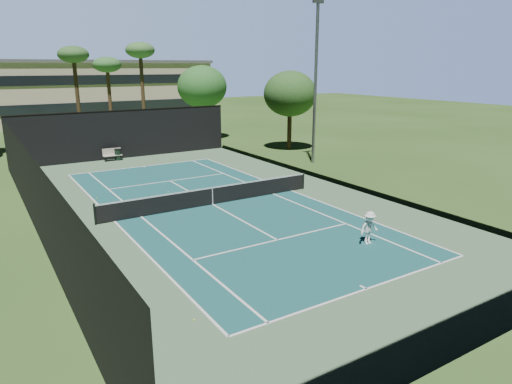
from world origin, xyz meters
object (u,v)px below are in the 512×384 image
at_px(tennis_net, 212,195).
at_px(tennis_ball_a, 194,320).
at_px(tennis_ball_d, 97,198).
at_px(tennis_ball_b, 208,201).
at_px(park_bench, 112,154).
at_px(trash_bin, 118,154).
at_px(player, 369,228).
at_px(tennis_ball_c, 168,192).

height_order(tennis_net, tennis_ball_a, tennis_net).
bearing_deg(tennis_ball_d, tennis_net, -42.26).
relative_size(tennis_ball_b, park_bench, 0.05).
xyz_separation_m(tennis_ball_a, tennis_ball_d, (0.72, 15.32, -0.00)).
bearing_deg(trash_bin, tennis_ball_a, -100.89).
distance_m(tennis_net, player, 9.39).
relative_size(tennis_ball_c, trash_bin, 0.07).
bearing_deg(tennis_ball_a, park_bench, 80.09).
distance_m(player, tennis_ball_d, 16.00).
bearing_deg(tennis_ball_d, trash_bin, 68.10).
relative_size(tennis_ball_b, tennis_ball_d, 1.14).
bearing_deg(trash_bin, tennis_ball_c, -91.10).
distance_m(player, trash_bin, 24.58).
distance_m(player, park_bench, 24.70).
bearing_deg(trash_bin, tennis_net, -86.43).
distance_m(tennis_ball_b, trash_bin, 14.74).
bearing_deg(park_bench, tennis_net, -84.78).
xyz_separation_m(player, tennis_ball_d, (-8.40, 13.59, -0.71)).
height_order(tennis_net, tennis_ball_c, tennis_net).
height_order(tennis_ball_d, park_bench, park_bench).
bearing_deg(tennis_ball_b, tennis_ball_c, 112.20).
distance_m(tennis_ball_c, tennis_ball_d, 4.17).
relative_size(player, tennis_ball_c, 22.94).
relative_size(tennis_net, tennis_ball_b, 177.26).
distance_m(tennis_net, park_bench, 15.50).
xyz_separation_m(tennis_ball_c, trash_bin, (0.22, 11.63, 0.45)).
bearing_deg(tennis_ball_b, trash_bin, 94.00).
relative_size(tennis_net, tennis_ball_d, 202.38).
height_order(tennis_ball_a, tennis_ball_d, tennis_ball_a).
height_order(tennis_net, player, player).
xyz_separation_m(tennis_net, tennis_ball_b, (0.07, 0.69, -0.52)).
distance_m(player, tennis_ball_a, 9.31).
bearing_deg(tennis_ball_a, tennis_ball_c, 71.58).
relative_size(tennis_ball_c, park_bench, 0.04).
relative_size(tennis_ball_a, park_bench, 0.05).
bearing_deg(tennis_ball_c, tennis_ball_a, -108.42).
xyz_separation_m(tennis_ball_a, tennis_ball_c, (4.77, 14.33, -0.00)).
relative_size(player, park_bench, 0.99).
xyz_separation_m(tennis_ball_b, tennis_ball_d, (-5.30, 4.06, -0.00)).
bearing_deg(tennis_ball_b, tennis_ball_d, 142.54).
bearing_deg(tennis_ball_a, player, 10.74).
bearing_deg(tennis_net, tennis_ball_b, 84.30).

